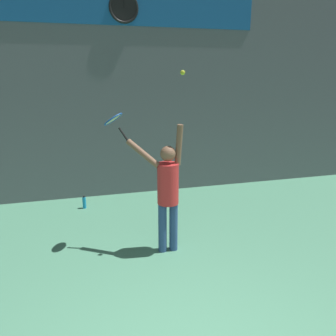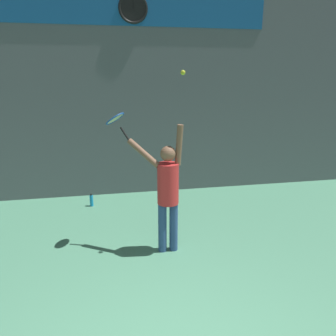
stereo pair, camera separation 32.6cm
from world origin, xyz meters
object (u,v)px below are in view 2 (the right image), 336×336
scoreboard_clock (133,8)px  tennis_racket (116,120)px  tennis_ball (183,73)px  tennis_player (167,188)px  water_bottle (92,200)px

scoreboard_clock → tennis_racket: scoreboard_clock is taller
tennis_racket → tennis_ball: (0.93, -0.43, 0.68)m
scoreboard_clock → tennis_player: (0.19, -2.72, -2.96)m
tennis_player → tennis_racket: bearing=149.7°
tennis_racket → tennis_ball: size_ratio=6.43×
tennis_player → water_bottle: bearing=120.7°
scoreboard_clock → tennis_player: bearing=-85.9°
scoreboard_clock → tennis_racket: bearing=-102.6°
scoreboard_clock → water_bottle: size_ratio=2.22×
tennis_player → water_bottle: 2.59m
water_bottle → scoreboard_clock: bearing=31.3°
scoreboard_clock → tennis_ball: size_ratio=9.04×
scoreboard_clock → water_bottle: (-1.05, -0.64, -3.86)m
tennis_racket → water_bottle: 2.59m
tennis_racket → water_bottle: size_ratio=1.58×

